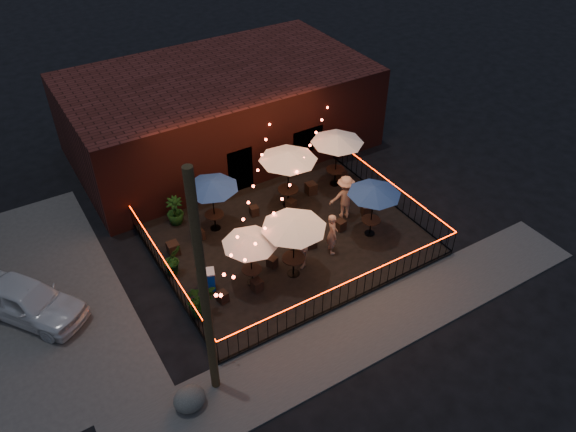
{
  "coord_description": "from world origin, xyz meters",
  "views": [
    {
      "loc": [
        -8.88,
        -12.55,
        14.73
      ],
      "look_at": [
        -0.08,
        1.89,
        1.43
      ],
      "focal_mm": 35.0,
      "sensor_mm": 36.0,
      "label": 1
    }
  ],
  "objects_px": {
    "cafe_table_2": "(294,224)",
    "cafe_table_4": "(374,191)",
    "utility_pole": "(204,294)",
    "cafe_table_1": "(211,185)",
    "cooler": "(206,280)",
    "cafe_table_3": "(288,156)",
    "boulder": "(190,399)",
    "cafe_table_0": "(250,241)",
    "cafe_table_5": "(337,139)"
  },
  "relations": [
    {
      "from": "cafe_table_0",
      "to": "cooler",
      "type": "relative_size",
      "value": 2.66
    },
    {
      "from": "cafe_table_0",
      "to": "cafe_table_4",
      "type": "xyz_separation_m",
      "value": [
        5.38,
        -0.01,
        0.08
      ]
    },
    {
      "from": "cafe_table_0",
      "to": "cafe_table_2",
      "type": "height_order",
      "value": "cafe_table_2"
    },
    {
      "from": "cafe_table_5",
      "to": "cafe_table_3",
      "type": "bearing_deg",
      "value": -174.79
    },
    {
      "from": "cafe_table_3",
      "to": "cafe_table_5",
      "type": "height_order",
      "value": "cafe_table_3"
    },
    {
      "from": "cafe_table_0",
      "to": "cafe_table_3",
      "type": "distance_m",
      "value": 4.93
    },
    {
      "from": "cafe_table_2",
      "to": "cafe_table_5",
      "type": "xyz_separation_m",
      "value": [
        4.67,
        3.98,
        -0.04
      ]
    },
    {
      "from": "cafe_table_3",
      "to": "boulder",
      "type": "height_order",
      "value": "cafe_table_3"
    },
    {
      "from": "cafe_table_0",
      "to": "cafe_table_3",
      "type": "relative_size",
      "value": 0.73
    },
    {
      "from": "cafe_table_2",
      "to": "cafe_table_5",
      "type": "height_order",
      "value": "cafe_table_2"
    },
    {
      "from": "utility_pole",
      "to": "cafe_table_2",
      "type": "height_order",
      "value": "utility_pole"
    },
    {
      "from": "utility_pole",
      "to": "cafe_table_0",
      "type": "distance_m",
      "value": 4.74
    },
    {
      "from": "cafe_table_2",
      "to": "cafe_table_4",
      "type": "distance_m",
      "value": 3.88
    },
    {
      "from": "cafe_table_2",
      "to": "cooler",
      "type": "relative_size",
      "value": 3.59
    },
    {
      "from": "utility_pole",
      "to": "cafe_table_5",
      "type": "relative_size",
      "value": 2.91
    },
    {
      "from": "utility_pole",
      "to": "boulder",
      "type": "relative_size",
      "value": 8.54
    },
    {
      "from": "cafe_table_1",
      "to": "cafe_table_4",
      "type": "relative_size",
      "value": 0.9
    },
    {
      "from": "cafe_table_0",
      "to": "cafe_table_3",
      "type": "bearing_deg",
      "value": 43.22
    },
    {
      "from": "cafe_table_3",
      "to": "cafe_table_4",
      "type": "height_order",
      "value": "cafe_table_3"
    },
    {
      "from": "cafe_table_2",
      "to": "cafe_table_3",
      "type": "relative_size",
      "value": 0.98
    },
    {
      "from": "cafe_table_5",
      "to": "cooler",
      "type": "height_order",
      "value": "cafe_table_5"
    },
    {
      "from": "cafe_table_0",
      "to": "cafe_table_4",
      "type": "height_order",
      "value": "cafe_table_4"
    },
    {
      "from": "cafe_table_1",
      "to": "boulder",
      "type": "height_order",
      "value": "cafe_table_1"
    },
    {
      "from": "cafe_table_1",
      "to": "cafe_table_4",
      "type": "height_order",
      "value": "cafe_table_1"
    },
    {
      "from": "boulder",
      "to": "cafe_table_5",
      "type": "bearing_deg",
      "value": 34.8
    },
    {
      "from": "cafe_table_0",
      "to": "cafe_table_3",
      "type": "height_order",
      "value": "cafe_table_3"
    },
    {
      "from": "cafe_table_4",
      "to": "cooler",
      "type": "distance_m",
      "value": 7.14
    },
    {
      "from": "utility_pole",
      "to": "cafe_table_1",
      "type": "xyz_separation_m",
      "value": [
        3.22,
        6.73,
        -1.69
      ]
    },
    {
      "from": "cooler",
      "to": "cafe_table_3",
      "type": "bearing_deg",
      "value": 48.41
    },
    {
      "from": "cafe_table_3",
      "to": "cafe_table_4",
      "type": "distance_m",
      "value": 3.84
    },
    {
      "from": "cooler",
      "to": "boulder",
      "type": "height_order",
      "value": "cooler"
    },
    {
      "from": "cafe_table_1",
      "to": "cafe_table_2",
      "type": "xyz_separation_m",
      "value": [
        1.31,
        -3.92,
        0.21
      ]
    },
    {
      "from": "utility_pole",
      "to": "cafe_table_3",
      "type": "bearing_deg",
      "value": 44.86
    },
    {
      "from": "cafe_table_1",
      "to": "cooler",
      "type": "relative_size",
      "value": 2.84
    },
    {
      "from": "cafe_table_5",
      "to": "cafe_table_0",
      "type": "bearing_deg",
      "value": -149.82
    },
    {
      "from": "cafe_table_2",
      "to": "cooler",
      "type": "height_order",
      "value": "cafe_table_2"
    },
    {
      "from": "cafe_table_1",
      "to": "cooler",
      "type": "distance_m",
      "value": 3.84
    },
    {
      "from": "utility_pole",
      "to": "cafe_table_1",
      "type": "distance_m",
      "value": 7.64
    },
    {
      "from": "cafe_table_2",
      "to": "cafe_table_0",
      "type": "bearing_deg",
      "value": 166.04
    },
    {
      "from": "utility_pole",
      "to": "cooler",
      "type": "xyz_separation_m",
      "value": [
        1.47,
        3.78,
        -3.43
      ]
    },
    {
      "from": "cafe_table_1",
      "to": "cafe_table_5",
      "type": "height_order",
      "value": "cafe_table_5"
    },
    {
      "from": "cafe_table_4",
      "to": "cooler",
      "type": "xyz_separation_m",
      "value": [
        -6.91,
        0.6,
        -1.69
      ]
    },
    {
      "from": "cafe_table_0",
      "to": "boulder",
      "type": "bearing_deg",
      "value": -138.89
    },
    {
      "from": "cafe_table_1",
      "to": "boulder",
      "type": "xyz_separation_m",
      "value": [
        -4.17,
        -7.0,
        -1.94
      ]
    },
    {
      "from": "utility_pole",
      "to": "cooler",
      "type": "distance_m",
      "value": 5.31
    },
    {
      "from": "cafe_table_1",
      "to": "cafe_table_3",
      "type": "xyz_separation_m",
      "value": [
        3.37,
        -0.18,
        0.29
      ]
    },
    {
      "from": "cafe_table_5",
      "to": "cooler",
      "type": "relative_size",
      "value": 3.29
    },
    {
      "from": "cafe_table_1",
      "to": "cafe_table_4",
      "type": "bearing_deg",
      "value": -34.46
    },
    {
      "from": "utility_pole",
      "to": "cafe_table_5",
      "type": "distance_m",
      "value": 11.53
    },
    {
      "from": "cafe_table_4",
      "to": "cooler",
      "type": "bearing_deg",
      "value": 175.04
    }
  ]
}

